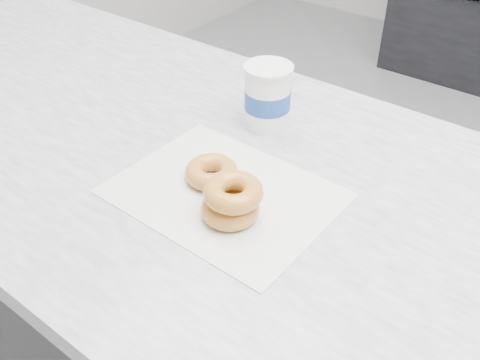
# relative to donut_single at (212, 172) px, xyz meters

# --- Properties ---
(wax_paper) EXTENTS (0.34, 0.27, 0.00)m
(wax_paper) POSITION_rel_donut_single_xyz_m (0.04, -0.01, -0.02)
(wax_paper) COLOR silver
(wax_paper) RESTS_ON counter
(donut_single) EXTENTS (0.11, 0.11, 0.03)m
(donut_single) POSITION_rel_donut_single_xyz_m (0.00, 0.00, 0.00)
(donut_single) COLOR gold
(donut_single) RESTS_ON wax_paper
(donut_stack) EXTENTS (0.10, 0.10, 0.06)m
(donut_stack) POSITION_rel_donut_single_xyz_m (0.08, -0.05, 0.02)
(donut_stack) COLOR gold
(donut_stack) RESTS_ON wax_paper
(coffee_cup) EXTENTS (0.10, 0.10, 0.12)m
(coffee_cup) POSITION_rel_donut_single_xyz_m (-0.03, 0.20, 0.04)
(coffee_cup) COLOR white
(coffee_cup) RESTS_ON counter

